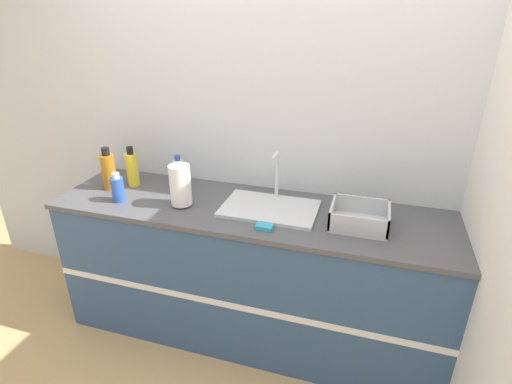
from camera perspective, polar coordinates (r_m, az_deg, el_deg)
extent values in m
plane|color=tan|center=(2.66, -3.00, -23.25)|extent=(12.00, 12.00, 0.00)
cube|color=silver|center=(2.49, 1.49, 9.05)|extent=(4.73, 0.06, 2.60)
cube|color=silver|center=(2.15, 30.94, 2.92)|extent=(0.06, 2.62, 2.60)
cube|color=#33517A|center=(2.58, -0.82, -11.68)|extent=(2.33, 0.62, 0.89)
cube|color=white|center=(2.35, -3.21, -15.90)|extent=(2.33, 0.01, 0.04)
cube|color=#4C4C51|center=(2.33, -0.89, -2.57)|extent=(2.36, 0.64, 0.03)
cube|color=silver|center=(2.30, 1.95, -2.37)|extent=(0.54, 0.35, 0.02)
cylinder|color=silver|center=(2.37, 3.00, 2.45)|extent=(0.02, 0.02, 0.28)
cylinder|color=silver|center=(2.27, 2.70, 5.12)|extent=(0.02, 0.12, 0.02)
cylinder|color=#4C4C51|center=(2.39, -10.52, -1.74)|extent=(0.09, 0.09, 0.01)
cylinder|color=white|center=(2.34, -10.75, 0.98)|extent=(0.12, 0.12, 0.24)
cube|color=#B7BABF|center=(2.21, 14.43, -4.47)|extent=(0.30, 0.26, 0.01)
cube|color=#B7BABF|center=(2.07, 14.36, -4.73)|extent=(0.30, 0.01, 0.10)
cube|color=#B7BABF|center=(2.30, 14.79, -1.78)|extent=(0.30, 0.01, 0.10)
cube|color=#B7BABF|center=(2.19, 10.82, -2.70)|extent=(0.01, 0.26, 0.10)
cube|color=#B7BABF|center=(2.19, 18.36, -3.64)|extent=(0.01, 0.26, 0.10)
cylinder|color=yellow|center=(2.70, -17.24, 3.04)|extent=(0.07, 0.07, 0.22)
cylinder|color=black|center=(2.66, -17.59, 5.68)|extent=(0.04, 0.04, 0.05)
cylinder|color=#B26B19|center=(2.70, -20.29, 2.71)|extent=(0.09, 0.09, 0.23)
cylinder|color=black|center=(2.66, -20.72, 5.45)|extent=(0.05, 0.05, 0.05)
cylinder|color=silver|center=(2.68, -11.02, 2.90)|extent=(0.07, 0.07, 0.16)
cylinder|color=#334C9E|center=(2.65, -11.18, 4.81)|extent=(0.04, 0.04, 0.03)
cylinder|color=#2D56B7|center=(2.52, -19.13, 0.34)|extent=(0.08, 0.08, 0.15)
cylinder|color=silver|center=(2.48, -19.41, 2.22)|extent=(0.04, 0.04, 0.03)
cube|color=#3399BF|center=(2.10, 1.23, -4.99)|extent=(0.09, 0.06, 0.02)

